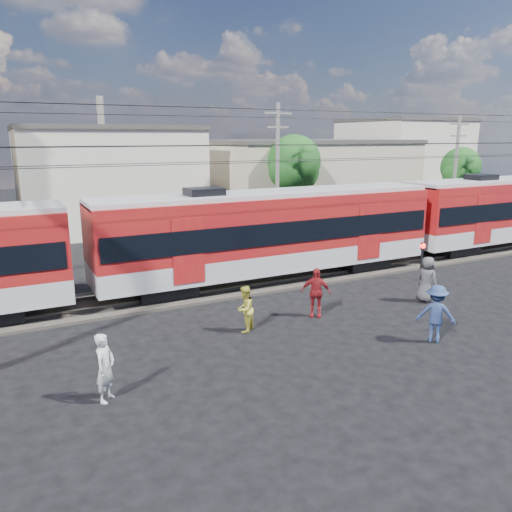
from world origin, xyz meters
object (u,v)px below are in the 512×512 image
Objects in this scene: pedestrian_a at (105,367)px; pedestrian_c at (436,314)px; commuter_train at (275,230)px; car_silver at (478,217)px; crossing_signal at (422,254)px.

pedestrian_a is 0.94× the size of pedestrian_c.
commuter_train is 27.84× the size of pedestrian_a.
pedestrian_a is 32.18m from car_silver.
pedestrian_a is 1.02× the size of crossing_signal.
commuter_train is 28.26× the size of crossing_signal.
pedestrian_a is at bearing -140.29° from commuter_train.
pedestrian_c is at bearing -55.72° from pedestrian_a.
commuter_train reaches higher than pedestrian_c.
commuter_train is 11.94m from pedestrian_a.
pedestrian_c reaches higher than car_silver.
pedestrian_a is 10.37m from pedestrian_c.
pedestrian_a is (-9.11, -7.57, -1.50)m from commuter_train.
commuter_train is 6.99m from crossing_signal.
crossing_signal is at bearing -25.54° from commuter_train.
crossing_signal reaches higher than car_silver.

